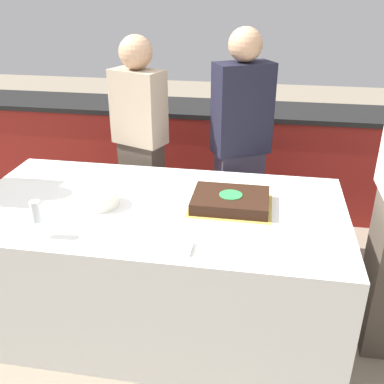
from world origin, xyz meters
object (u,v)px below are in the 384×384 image
cake (231,201)px  person_cutting_cake (240,147)px  plate_stack (99,198)px  wine_glass (36,213)px  person_standing_back (141,145)px

cake → person_cutting_cake: size_ratio=0.28×
cake → plate_stack: 0.73m
wine_glass → person_cutting_cake: 1.49m
cake → person_cutting_cake: person_cutting_cake is taller
wine_glass → plate_stack: bearing=64.8°
plate_stack → person_cutting_cake: person_cutting_cake is taller
plate_stack → person_cutting_cake: (0.73, 0.82, 0.05)m
plate_stack → person_cutting_cake: size_ratio=0.13×
cake → person_standing_back: 1.01m
wine_glass → cake: bearing=28.1°
person_cutting_cake → person_standing_back: 0.71m
cake → wine_glass: size_ratio=2.41×
person_cutting_cake → person_standing_back: bearing=-28.3°
cake → person_cutting_cake: bearing=90.0°
wine_glass → person_standing_back: 1.20m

